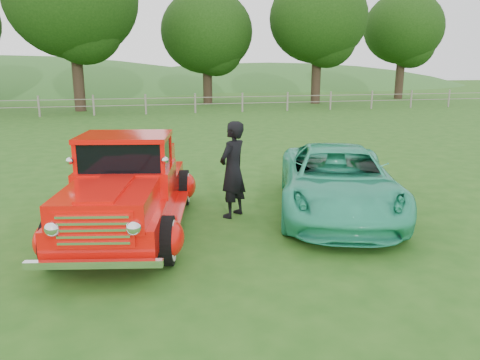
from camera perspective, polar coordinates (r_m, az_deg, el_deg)
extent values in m
plane|color=#225216|center=(7.59, -3.68, -9.02)|extent=(140.00, 140.00, 0.00)
ellipsoid|color=#2C6023|center=(72.39, 3.45, 8.56)|extent=(72.00, 52.00, 14.00)
cube|color=slate|center=(29.01, -11.43, 8.95)|extent=(48.00, 0.04, 0.04)
cube|color=slate|center=(28.98, -11.47, 9.73)|extent=(48.00, 0.04, 0.04)
cylinder|color=black|center=(32.02, -19.17, 12.27)|extent=(0.70, 0.70, 4.84)
cylinder|color=black|center=(36.43, -3.98, 12.24)|extent=(0.70, 0.70, 3.74)
ellipsoid|color=black|center=(36.49, -4.08, 17.58)|extent=(6.80, 6.80, 6.12)
cylinder|color=black|center=(36.74, 9.27, 12.62)|extent=(0.70, 0.70, 4.40)
ellipsoid|color=black|center=(36.88, 9.52, 18.84)|extent=(7.20, 7.20, 6.48)
cylinder|color=black|center=(43.57, 18.91, 12.11)|extent=(0.70, 0.70, 4.18)
ellipsoid|color=black|center=(43.66, 19.32, 17.08)|extent=(6.60, 6.60, 5.94)
cylinder|color=black|center=(7.55, -21.71, -7.04)|extent=(0.39, 0.79, 0.76)
cylinder|color=black|center=(7.17, -9.01, -7.30)|extent=(0.39, 0.79, 0.76)
cylinder|color=black|center=(10.38, -16.14, -0.98)|extent=(0.39, 0.79, 0.76)
cylinder|color=black|center=(10.11, -6.97, -0.92)|extent=(0.39, 0.79, 0.76)
cube|color=red|center=(8.69, -13.32, -2.31)|extent=(2.45, 4.83, 0.44)
ellipsoid|color=red|center=(7.56, -22.24, -6.74)|extent=(0.56, 0.82, 0.54)
ellipsoid|color=red|center=(7.15, -8.47, -7.01)|extent=(0.56, 0.82, 0.54)
ellipsoid|color=red|center=(10.39, -16.53, -0.77)|extent=(0.56, 0.82, 0.54)
ellipsoid|color=red|center=(10.09, -6.59, -0.70)|extent=(0.56, 0.82, 0.54)
cube|color=red|center=(7.13, -15.84, -2.78)|extent=(1.62, 1.83, 0.42)
cube|color=red|center=(8.49, -13.60, 0.16)|extent=(1.83, 1.64, 0.44)
cube|color=black|center=(8.39, -13.78, 3.27)|extent=(1.64, 1.39, 0.50)
cube|color=red|center=(8.35, -13.89, 5.16)|extent=(1.73, 1.50, 0.08)
cube|color=red|center=(9.89, -11.97, 1.94)|extent=(1.55, 2.15, 0.45)
cube|color=white|center=(6.42, -17.43, -5.88)|extent=(1.06, 0.31, 0.50)
cube|color=white|center=(6.49, -17.39, -9.76)|extent=(1.79, 0.46, 0.10)
cube|color=white|center=(11.03, -10.91, 0.41)|extent=(1.70, 0.44, 0.10)
imported|color=#2BAF83|center=(9.63, 11.78, -0.10)|extent=(3.66, 5.27, 1.34)
imported|color=black|center=(9.14, -0.89, 1.28)|extent=(0.82, 0.81, 1.90)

